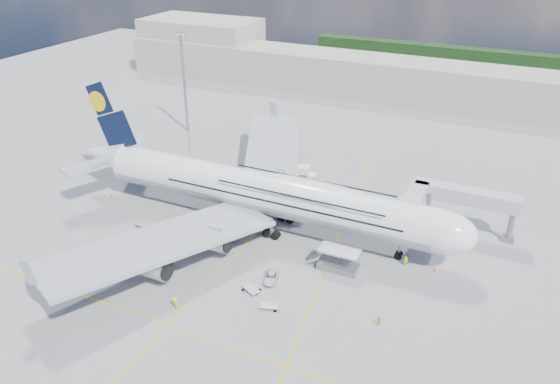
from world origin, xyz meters
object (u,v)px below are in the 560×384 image
at_px(dolly_nose_far, 251,289).
at_px(crew_tug, 175,303).
at_px(dolly_row_c, 127,271).
at_px(light_mast, 184,82).
at_px(catering_truck_inner, 301,175).
at_px(service_van, 271,277).
at_px(cone_wing_left_inner, 271,204).
at_px(cargo_loader, 338,262).
at_px(cone_wing_right_inner, 148,247).
at_px(cone_wing_right_outer, 116,273).
at_px(cone_tail, 112,196).
at_px(dolly_nose_near, 269,306).
at_px(crew_loader, 379,321).
at_px(crew_wing, 113,258).
at_px(crew_van, 332,256).
at_px(baggage_tug, 196,244).
at_px(dolly_back, 125,258).
at_px(catering_truck_outer, 278,155).
at_px(dolly_row_b, 145,225).
at_px(cone_wing_left_outer, 292,161).
at_px(cone_nose, 434,269).
at_px(jet_bridge, 445,200).
at_px(dolly_row_a, 116,252).
at_px(airliner, 265,193).
at_px(crew_nose, 406,261).

height_order(dolly_nose_far, crew_tug, crew_tug).
relative_size(dolly_row_c, dolly_nose_far, 0.98).
relative_size(light_mast, catering_truck_inner, 3.84).
bearing_deg(service_van, cone_wing_left_inner, 99.18).
bearing_deg(light_mast, crew_tug, -57.75).
relative_size(cargo_loader, light_mast, 0.33).
distance_m(cone_wing_right_inner, cone_wing_right_outer, 8.18).
bearing_deg(cone_tail, service_van, -15.39).
distance_m(dolly_nose_near, service_van, 6.63).
bearing_deg(crew_loader, dolly_row_c, -148.69).
relative_size(dolly_nose_near, crew_wing, 1.79).
height_order(catering_truck_inner, crew_van, catering_truck_inner).
relative_size(dolly_nose_near, baggage_tug, 1.20).
height_order(dolly_back, crew_loader, crew_loader).
height_order(cargo_loader, dolly_row_c, cargo_loader).
relative_size(catering_truck_outer, crew_wing, 3.30).
relative_size(dolly_row_b, cone_wing_left_outer, 6.43).
xyz_separation_m(light_mast, dolly_nose_near, (51.20, -55.59, -12.87)).
bearing_deg(cone_nose, dolly_row_b, -170.44).
height_order(light_mast, crew_van, light_mast).
relative_size(crew_van, cone_tail, 3.14).
bearing_deg(jet_bridge, cone_nose, -83.58).
height_order(dolly_row_b, dolly_nose_near, dolly_row_b).
bearing_deg(dolly_row_b, jet_bridge, 26.59).
xyz_separation_m(dolly_back, cone_tail, (-17.13, 16.65, -0.03)).
bearing_deg(crew_van, dolly_row_a, 93.08).
xyz_separation_m(airliner, crew_van, (14.92, -5.34, -5.89)).
bearing_deg(cone_nose, dolly_nose_near, -135.63).
height_order(dolly_nose_far, baggage_tug, baggage_tug).
distance_m(crew_tug, cone_nose, 41.18).
height_order(dolly_row_b, crew_tug, crew_tug).
height_order(jet_bridge, crew_wing, jet_bridge).
bearing_deg(cone_wing_right_inner, catering_truck_inner, 68.64).
distance_m(jet_bridge, cone_wing_left_outer, 41.17).
xyz_separation_m(catering_truck_inner, crew_wing, (-16.06, -40.68, -0.86)).
height_order(crew_nose, crew_wing, crew_nose).
relative_size(dolly_row_c, crew_wing, 1.79).
distance_m(cone_wing_left_inner, cone_wing_left_outer, 21.19).
bearing_deg(cargo_loader, cone_wing_left_inner, 142.37).
height_order(catering_truck_outer, crew_nose, catering_truck_outer).
xyz_separation_m(catering_truck_inner, crew_nose, (27.53, -20.93, -0.85)).
bearing_deg(dolly_nose_far, crew_wing, -144.52).
xyz_separation_m(dolly_row_a, cone_wing_left_outer, (10.76, 47.99, -0.70)).
height_order(crew_nose, crew_van, crew_van).
distance_m(baggage_tug, cone_wing_left_outer, 39.88).
bearing_deg(crew_tug, catering_truck_outer, 120.00).
height_order(dolly_row_c, baggage_tug, baggage_tug).
relative_size(dolly_nose_far, cone_nose, 5.27).
xyz_separation_m(cargo_loader, cone_wing_left_inner, (-19.04, 14.68, -0.98)).
distance_m(catering_truck_inner, cone_wing_right_outer, 45.07).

